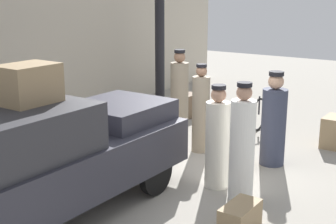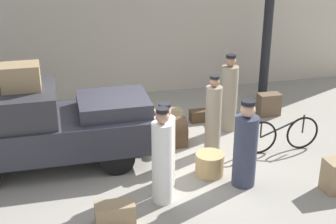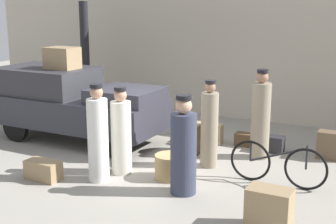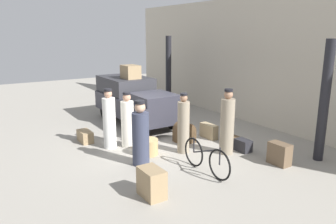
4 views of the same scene
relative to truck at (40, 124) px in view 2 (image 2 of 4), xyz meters
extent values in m
plane|color=gray|center=(2.32, -0.35, -0.89)|extent=(30.00, 30.00, 0.00)
cube|color=beige|center=(2.32, 3.72, 1.36)|extent=(16.00, 0.15, 4.50)
cylinder|color=black|center=(5.82, 2.42, 0.67)|extent=(0.24, 0.24, 3.12)
cylinder|color=black|center=(1.38, 0.73, -0.55)|extent=(0.68, 0.12, 0.68)
cylinder|color=black|center=(1.38, -0.73, -0.55)|extent=(0.68, 0.12, 0.68)
cube|color=#2D2D38|center=(0.16, 0.00, -0.20)|extent=(3.94, 1.63, 0.66)
cube|color=#2D2D38|center=(1.44, 0.00, 0.27)|extent=(1.38, 1.27, 0.30)
torus|color=black|center=(5.34, -0.59, -0.53)|extent=(0.73, 0.04, 0.73)
torus|color=black|center=(4.38, -0.59, -0.53)|extent=(0.73, 0.04, 0.73)
cylinder|color=#232328|center=(4.86, -0.59, -0.35)|extent=(0.97, 0.04, 0.39)
cylinder|color=#232328|center=(4.38, -0.59, -0.34)|extent=(0.04, 0.04, 0.38)
cylinder|color=#232328|center=(5.34, -0.59, -0.32)|extent=(0.04, 0.04, 0.41)
cylinder|color=tan|center=(3.09, -1.16, -0.67)|extent=(0.55, 0.55, 0.44)
cylinder|color=gray|center=(4.16, 0.71, -0.12)|extent=(0.38, 0.38, 1.53)
sphere|color=#936B51|center=(4.16, 0.71, 0.76)|extent=(0.24, 0.24, 0.24)
cylinder|color=black|center=(4.16, 0.71, 0.88)|extent=(0.22, 0.22, 0.06)
cylinder|color=gray|center=(3.45, -0.25, -0.17)|extent=(0.33, 0.33, 1.44)
sphere|color=#936B51|center=(3.45, -0.25, 0.65)|extent=(0.20, 0.20, 0.20)
cylinder|color=black|center=(3.45, -0.25, 0.76)|extent=(0.19, 0.19, 0.06)
cylinder|color=silver|center=(2.17, -1.32, -0.22)|extent=(0.37, 0.37, 1.35)
sphere|color=tan|center=(2.17, -1.32, 0.57)|extent=(0.23, 0.23, 0.23)
cylinder|color=black|center=(2.17, -1.32, 0.69)|extent=(0.22, 0.22, 0.06)
cylinder|color=white|center=(2.01, -1.82, -0.16)|extent=(0.36, 0.36, 1.47)
sphere|color=tan|center=(2.01, -1.82, 0.69)|extent=(0.23, 0.23, 0.23)
cylinder|color=black|center=(2.01, -1.82, 0.81)|extent=(0.21, 0.21, 0.06)
cylinder|color=#33384C|center=(3.58, -1.64, -0.22)|extent=(0.43, 0.43, 1.35)
sphere|color=tan|center=(3.58, -1.64, 0.59)|extent=(0.27, 0.27, 0.27)
cylinder|color=black|center=(3.58, -1.64, 0.72)|extent=(0.25, 0.25, 0.07)
cube|color=#232328|center=(4.30, 1.21, -0.72)|extent=(0.46, 0.30, 0.34)
cube|color=#4C3823|center=(3.69, 1.33, -0.75)|extent=(0.49, 0.27, 0.28)
cube|color=brown|center=(5.47, 1.30, -0.61)|extent=(0.55, 0.32, 0.56)
cube|color=#4C3823|center=(2.76, 0.29, -0.72)|extent=(0.50, 0.54, 0.35)
cylinder|color=#4C3823|center=(2.76, 0.29, -0.54)|extent=(0.50, 0.54, 0.54)
cube|color=#937A56|center=(1.11, -2.26, -0.72)|extent=(0.64, 0.33, 0.35)
cube|color=#9E8966|center=(2.85, 1.17, -0.67)|extent=(0.64, 0.24, 0.45)
cube|color=#937A56|center=(-0.24, 0.00, 0.97)|extent=(0.69, 0.53, 0.48)
camera|label=1|loc=(-3.85, -4.62, 2.05)|focal=50.00mm
camera|label=2|loc=(0.41, -8.60, 3.65)|focal=50.00mm
camera|label=3|loc=(6.71, -8.18, 2.19)|focal=50.00mm
camera|label=4|loc=(10.49, -5.26, 2.38)|focal=35.00mm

